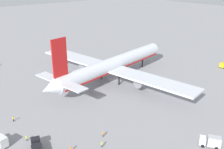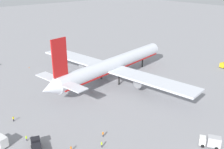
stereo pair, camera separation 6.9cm
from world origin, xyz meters
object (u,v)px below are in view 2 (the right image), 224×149
Objects in this scene: airliner at (112,65)px; ground_worker_0 at (26,138)px; ground_worker_5 at (71,149)px; traffic_cone_1 at (29,67)px; ground_worker_2 at (13,119)px; service_truck_5 at (36,147)px; service_truck_3 at (224,65)px; ground_worker_4 at (102,144)px; service_truck_4 at (211,141)px; ground_worker_3 at (103,134)px.

airliner is 49.23m from ground_worker_0.
ground_worker_5 is 69.87m from traffic_cone_1.
ground_worker_2 is 3.19× the size of traffic_cone_1.
service_truck_5 is 8.78m from ground_worker_5.
service_truck_3 is at bearing -23.44° from airliner.
service_truck_5 reaches higher than ground_worker_5.
service_truck_3 reaches higher than traffic_cone_1.
airliner is 43.73× the size of ground_worker_4.
service_truck_3 is 3.23× the size of ground_worker_5.
service_truck_5 is 6.29m from ground_worker_0.
service_truck_3 is 9.61× the size of traffic_cone_1.
service_truck_3 is at bearing 0.53° from service_truck_5.
service_truck_3 is at bearing -39.79° from traffic_cone_1.
service_truck_4 is at bearing -155.31° from service_truck_3.
service_truck_4 reaches higher than ground_worker_5.
ground_worker_0 is at bearing -113.85° from traffic_cone_1.
service_truck_3 is 0.75× the size of service_truck_5.
ground_worker_5 is (6.88, -5.43, -0.60)m from service_truck_5.
ground_worker_4 is at bearing -64.79° from ground_worker_2.
ground_worker_0 is at bearing 136.97° from service_truck_4.
service_truck_5 reaches higher than ground_worker_3.
ground_worker_4 is (14.03, -15.52, 0.08)m from ground_worker_0.
ground_worker_2 is (-44.67, -5.19, -6.04)m from airliner.
ground_worker_0 is 0.94× the size of ground_worker_2.
service_truck_5 is 12.79× the size of traffic_cone_1.
airliner is at bearing 6.63° from ground_worker_2.
ground_worker_5 is (6.99, -11.69, -0.00)m from ground_worker_0.
service_truck_3 is 68.22m from service_truck_4.
ground_worker_3 is at bearing -18.82° from service_truck_5.
ground_worker_5 reaches higher than traffic_cone_1.
service_truck_5 is at bearing -92.56° from ground_worker_2.
ground_worker_5 is at bearing 151.44° from ground_worker_4.
service_truck_5 is at bearing -152.45° from airliner.
service_truck_3 is 95.68m from traffic_cone_1.
ground_worker_2 is 1.02× the size of ground_worker_3.
ground_worker_4 is 8.01m from ground_worker_5.
ground_worker_0 is 61.12m from traffic_cone_1.
ground_worker_4 is (13.92, -9.26, -0.52)m from service_truck_5.
airliner is 41.45m from ground_worker_3.
ground_worker_2 is at bearing 169.73° from service_truck_3.
service_truck_3 reaches higher than ground_worker_0.
service_truck_5 is at bearing -179.47° from service_truck_3.
service_truck_3 is 3.02× the size of ground_worker_2.
service_truck_5 is at bearing 141.72° from ground_worker_5.
traffic_cone_1 is (-73.51, 61.24, -1.13)m from service_truck_3.
ground_worker_4 is 72.21m from traffic_cone_1.
service_truck_4 is at bearing -48.79° from ground_worker_3.
ground_worker_5 is at bearing -38.28° from service_truck_5.
service_truck_3 is at bearing 6.89° from ground_worker_4.
airliner is 47.52× the size of ground_worker_0.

